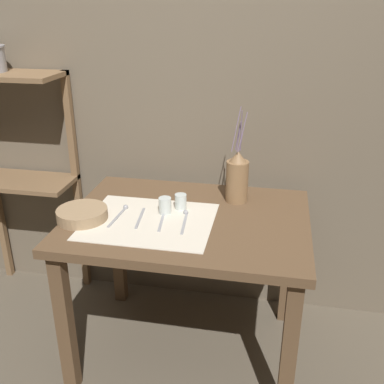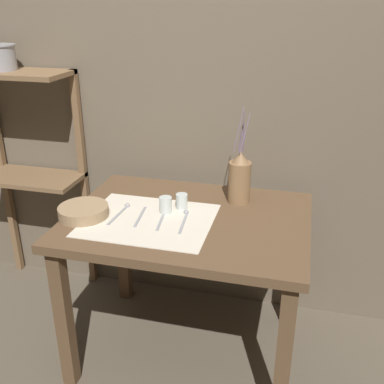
{
  "view_description": "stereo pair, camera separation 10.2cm",
  "coord_description": "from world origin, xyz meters",
  "views": [
    {
      "loc": [
        0.35,
        -1.74,
        1.63
      ],
      "look_at": [
        0.02,
        0.0,
        0.86
      ],
      "focal_mm": 42.0,
      "sensor_mm": 36.0,
      "label": 1
    },
    {
      "loc": [
        0.45,
        -1.71,
        1.63
      ],
      "look_at": [
        0.02,
        0.0,
        0.86
      ],
      "focal_mm": 42.0,
      "sensor_mm": 36.0,
      "label": 2
    }
  ],
  "objects": [
    {
      "name": "ground_plane",
      "position": [
        0.0,
        0.0,
        0.0
      ],
      "size": [
        12.0,
        12.0,
        0.0
      ],
      "primitive_type": "plane",
      "color": "brown"
    },
    {
      "name": "stone_wall_back",
      "position": [
        0.0,
        0.5,
        1.2
      ],
      "size": [
        7.0,
        0.06,
        2.4
      ],
      "color": "#6B5E4C",
      "rests_on": "ground_plane"
    },
    {
      "name": "wooden_table",
      "position": [
        0.0,
        0.0,
        0.64
      ],
      "size": [
        1.06,
        0.79,
        0.74
      ],
      "color": "brown",
      "rests_on": "ground_plane"
    },
    {
      "name": "wooden_shelf_unit",
      "position": [
        -0.99,
        0.35,
        0.89
      ],
      "size": [
        0.56,
        0.28,
        1.29
      ],
      "color": "brown",
      "rests_on": "ground_plane"
    },
    {
      "name": "linen_cloth",
      "position": [
        -0.15,
        -0.08,
        0.74
      ],
      "size": [
        0.55,
        0.45,
        0.0
      ],
      "color": "beige",
      "rests_on": "wooden_table"
    },
    {
      "name": "pitcher_with_flowers",
      "position": [
        0.19,
        0.21,
        0.86
      ],
      "size": [
        0.1,
        0.1,
        0.45
      ],
      "color": "olive",
      "rests_on": "wooden_table"
    },
    {
      "name": "wooden_bowl",
      "position": [
        -0.44,
        -0.11,
        0.77
      ],
      "size": [
        0.22,
        0.22,
        0.05
      ],
      "color": "#9E7F5B",
      "rests_on": "wooden_table"
    },
    {
      "name": "glass_tumbler_near",
      "position": [
        -0.11,
        0.01,
        0.78
      ],
      "size": [
        0.06,
        0.06,
        0.07
      ],
      "color": "silver",
      "rests_on": "wooden_table"
    },
    {
      "name": "glass_tumbler_far",
      "position": [
        -0.05,
        0.07,
        0.78
      ],
      "size": [
        0.05,
        0.05,
        0.07
      ],
      "color": "silver",
      "rests_on": "wooden_table"
    },
    {
      "name": "spoon_inner",
      "position": [
        -0.3,
        -0.01,
        0.75
      ],
      "size": [
        0.03,
        0.21,
        0.02
      ],
      "color": "#939399",
      "rests_on": "wooden_table"
    },
    {
      "name": "knife_center",
      "position": [
        -0.2,
        -0.06,
        0.75
      ],
      "size": [
        0.03,
        0.2,
        0.0
      ],
      "color": "#939399",
      "rests_on": "wooden_table"
    },
    {
      "name": "fork_outer",
      "position": [
        -0.1,
        -0.07,
        0.75
      ],
      "size": [
        0.04,
        0.2,
        0.0
      ],
      "color": "#939399",
      "rests_on": "wooden_table"
    },
    {
      "name": "spoon_outer",
      "position": [
        -0.01,
        -0.02,
        0.75
      ],
      "size": [
        0.04,
        0.21,
        0.02
      ],
      "color": "#939399",
      "rests_on": "wooden_table"
    }
  ]
}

